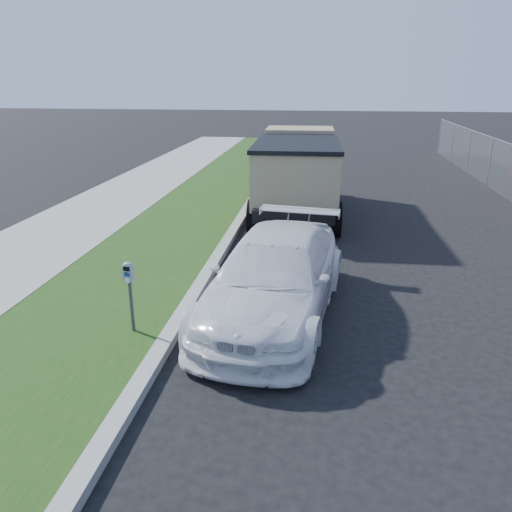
# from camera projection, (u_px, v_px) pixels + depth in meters

# --- Properties ---
(ground) EXTENTS (120.00, 120.00, 0.00)m
(ground) POSITION_uv_depth(u_px,v_px,m) (335.00, 340.00, 7.89)
(ground) COLOR black
(ground) RESTS_ON ground
(streetside) EXTENTS (6.12, 50.00, 0.15)m
(streetside) POSITION_uv_depth(u_px,v_px,m) (65.00, 273.00, 10.42)
(streetside) COLOR gray
(streetside) RESTS_ON ground
(parking_meter) EXTENTS (0.18, 0.13, 1.18)m
(parking_meter) POSITION_uv_depth(u_px,v_px,m) (129.00, 282.00, 7.65)
(parking_meter) COLOR #3F4247
(parking_meter) RESTS_ON ground
(white_wagon) EXTENTS (2.59, 5.08, 1.41)m
(white_wagon) POSITION_uv_depth(u_px,v_px,m) (275.00, 276.00, 8.57)
(white_wagon) COLOR white
(white_wagon) RESTS_ON ground
(dump_truck) EXTENTS (2.57, 6.12, 2.37)m
(dump_truck) POSITION_uv_depth(u_px,v_px,m) (298.00, 169.00, 15.05)
(dump_truck) COLOR black
(dump_truck) RESTS_ON ground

